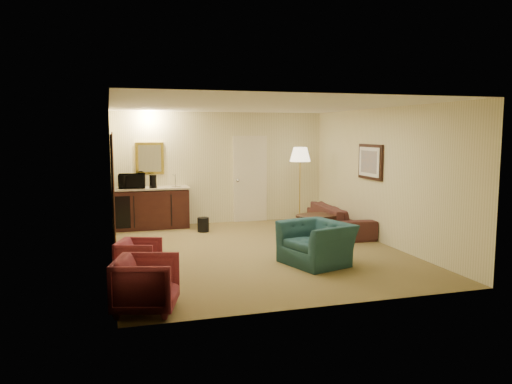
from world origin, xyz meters
TOP-DOWN VIEW (x-y plane):
  - ground at (0.00, 0.00)m, footprint 6.00×6.00m
  - room_walls at (-0.10, 0.77)m, footprint 5.02×6.01m
  - wetbar_cabinet at (-1.65, 2.72)m, footprint 1.64×0.58m
  - sofa at (2.15, 1.07)m, footprint 0.72×2.06m
  - teal_armchair at (0.67, -1.12)m, footprint 0.97×1.21m
  - rose_chair_near at (-2.15, -0.99)m, footprint 0.72×0.74m
  - rose_chair_far at (-2.15, -2.55)m, footprint 0.84×0.87m
  - coffee_table at (1.40, 0.55)m, footprint 1.04×0.86m
  - floor_lamp at (1.70, 2.26)m, footprint 0.54×0.54m
  - waste_bin at (-0.63, 2.00)m, footprint 0.27×0.27m
  - microwave at (-2.06, 2.67)m, footprint 0.59×0.37m
  - coffee_maker at (-1.62, 2.60)m, footprint 0.19×0.19m

SIDE VIEW (x-z plane):
  - ground at x=0.00m, z-range 0.00..0.00m
  - waste_bin at x=-0.63m, z-range 0.00..0.31m
  - coffee_table at x=1.40m, z-range 0.00..0.51m
  - rose_chair_near at x=-2.15m, z-range 0.00..0.61m
  - rose_chair_far at x=-2.15m, z-range 0.00..0.73m
  - sofa at x=2.15m, z-range 0.00..0.79m
  - teal_armchair at x=0.67m, z-range 0.00..0.92m
  - wetbar_cabinet at x=-1.65m, z-range 0.00..0.92m
  - floor_lamp at x=1.70m, z-range 0.00..1.80m
  - coffee_maker at x=-1.62m, z-range 0.92..1.21m
  - microwave at x=-2.06m, z-range 0.92..1.30m
  - room_walls at x=-0.10m, z-range 0.41..3.02m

